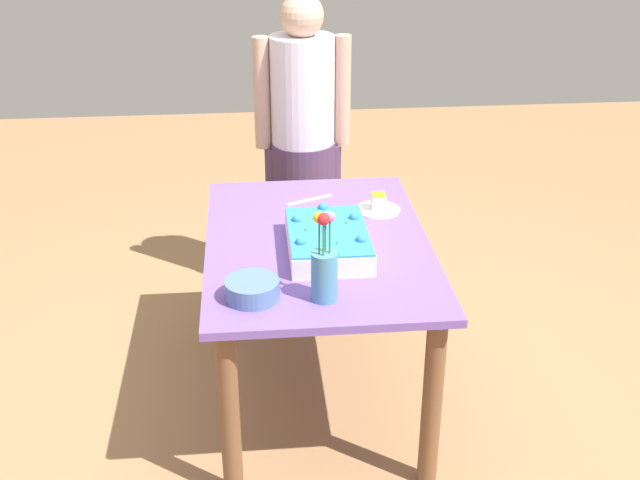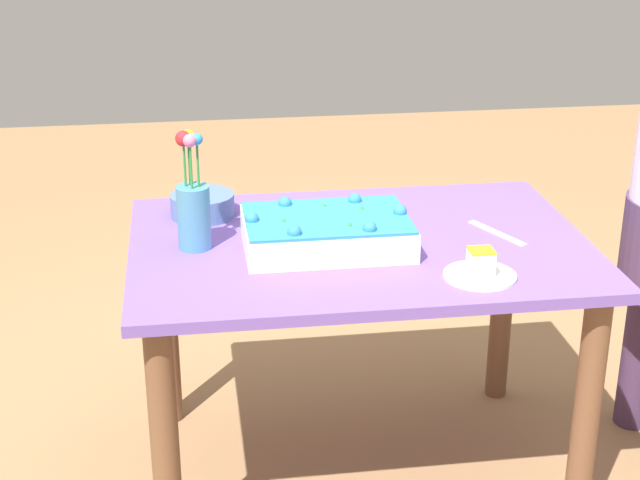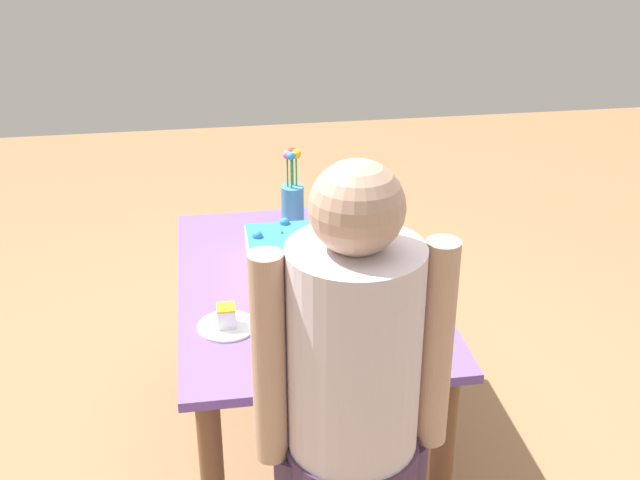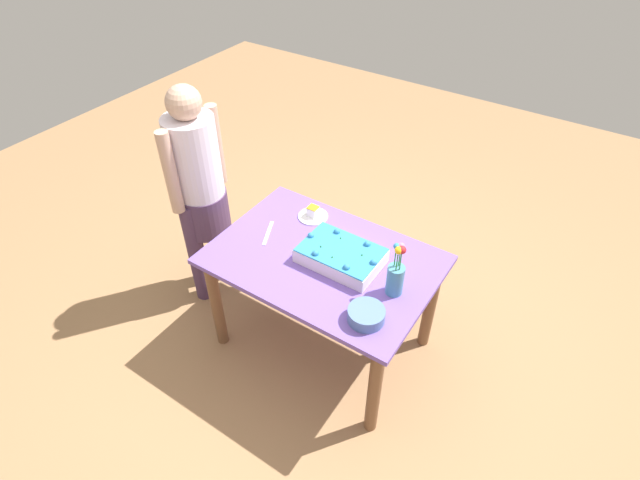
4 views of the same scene
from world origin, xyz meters
name	(u,v)px [view 2 (image 2 of 4)]	position (x,y,z in m)	size (l,w,h in m)	color
ground_plane	(356,466)	(0.00, 0.00, 0.00)	(8.00, 8.00, 0.00)	#9B724C
dining_table	(359,283)	(0.00, 0.00, 0.60)	(1.23, 0.84, 0.72)	#6E50A9
sheet_cake	(327,232)	(0.09, 0.03, 0.77)	(0.44, 0.29, 0.11)	white
serving_plate_with_slice	(480,269)	(-0.25, 0.27, 0.74)	(0.18, 0.18, 0.07)	white
cake_knife	(497,233)	(-0.38, 0.00, 0.72)	(0.21, 0.02, 0.00)	silver
flower_vase	(193,207)	(0.44, -0.02, 0.84)	(0.09, 0.09, 0.32)	teal
fruit_bowl	(203,205)	(0.41, -0.25, 0.76)	(0.18, 0.18, 0.07)	#506FA0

